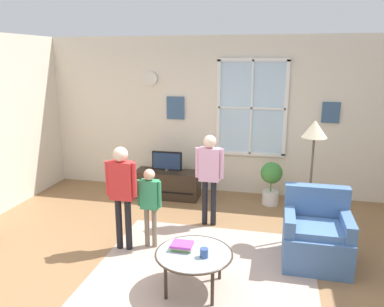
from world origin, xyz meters
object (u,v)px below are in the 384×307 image
Objects in this scene: remote_near_books at (187,246)px; person_red_shirt at (122,186)px; potted_plant_by_window at (271,179)px; floor_lamp at (314,141)px; television at (167,161)px; person_green_shirt at (150,199)px; tv_stand at (167,184)px; cup at (204,253)px; book_stack at (182,246)px; armchair at (316,236)px; person_pink_shirt at (209,170)px; coffee_table at (194,255)px.

person_red_shirt reaches higher than remote_near_books.
floor_lamp reaches higher than potted_plant_by_window.
remote_near_books is (0.94, -2.45, -0.23)m from television.
potted_plant_by_window is (1.78, 1.96, -0.41)m from person_red_shirt.
floor_lamp is (1.98, 0.69, 0.69)m from person_green_shirt.
cup is (1.16, -2.63, 0.23)m from tv_stand.
person_red_shirt is (-0.91, 0.61, 0.39)m from book_stack.
cup reaches higher than book_stack.
armchair is 1.50m from cup.
person_pink_shirt is (0.91, -0.95, 0.18)m from television.
armchair is 9.11× the size of cup.
potted_plant_by_window is (0.82, 2.50, 0.00)m from remote_near_books.
floor_lamp is (2.28, -1.10, 1.11)m from tv_stand.
person_pink_shirt reaches higher than armchair.
television is at bearing 109.75° from book_stack.
tv_stand is 1.37× the size of coffee_table.
coffee_table is at bearing -19.83° from book_stack.
person_green_shirt is 2.21m from floor_lamp.
person_pink_shirt reaches higher than coffee_table.
potted_plant_by_window is (-0.57, 1.75, 0.10)m from armchair.
book_stack is 0.08m from remote_near_books.
person_green_shirt reaches higher than television.
cup is at bearing -31.37° from person_red_shirt.
person_pink_shirt reaches higher than television.
remote_near_books is at bearing -29.36° from person_red_shirt.
tv_stand is 1.54× the size of potted_plant_by_window.
coffee_table is at bearing -67.92° from tv_stand.
armchair is 2.06m from person_green_shirt.
coffee_table is 2.15m from floor_lamp.
armchair is at bearing 29.82° from book_stack.
tv_stand is 2.01m from person_red_shirt.
coffee_table is at bearing -31.89° from person_red_shirt.
potted_plant_by_window is at bearing 107.95° from armchair.
person_pink_shirt is (0.01, 1.56, 0.38)m from book_stack.
cup is 0.09× the size of person_green_shirt.
remote_near_books is at bearing -68.94° from tv_stand.
armchair is 1.58m from remote_near_books.
coffee_table is at bearing -105.44° from potted_plant_by_window.
floor_lamp is (0.51, -1.15, 0.92)m from potted_plant_by_window.
potted_plant_by_window is at bearing 71.81° from remote_near_books.
floor_lamp is (1.37, 1.42, 0.89)m from book_stack.
remote_near_books is at bearing -151.59° from armchair.
person_green_shirt is at bearing -177.55° from armchair.
floor_lamp is (2.29, 0.82, 0.51)m from person_red_shirt.
tv_stand is 1.45m from person_pink_shirt.
remote_near_books is 0.09× the size of floor_lamp.
television reaches higher than potted_plant_by_window.
person_red_shirt is at bearing 148.63° from cup.
floor_lamp reaches higher than remote_near_books.
coffee_table is at bearing -146.04° from armchair.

